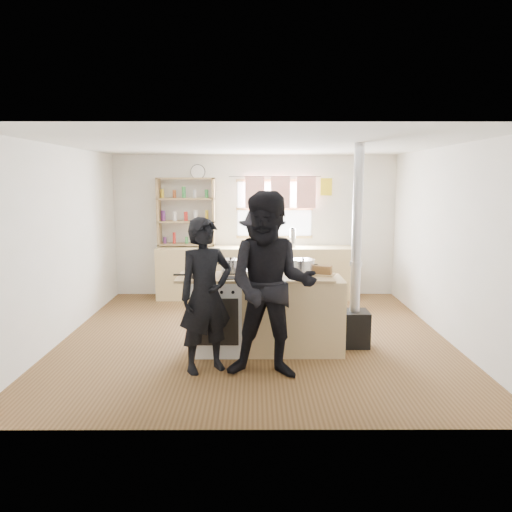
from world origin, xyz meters
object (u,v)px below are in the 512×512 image
Objects in this scene: person_near_left at (206,295)px; person_far at (262,269)px; stockpot_counter at (303,267)px; bread_board at (322,271)px; roast_tray at (256,272)px; cooking_island at (267,313)px; flue_heater at (355,294)px; person_near_right at (271,286)px; stockpot_stove at (231,266)px; skillet_greens at (201,275)px; thermos at (293,238)px.

person_far reaches higher than person_near_left.
stockpot_counter is 1.32m from person_near_left.
stockpot_counter is at bearing 2.04° from person_near_left.
bread_board is at bearing -4.44° from person_near_left.
bread_board is (0.79, -0.03, 0.02)m from roast_tray.
flue_heater reaches higher than cooking_island.
person_near_right is at bearing -115.41° from stockpot_counter.
stockpot_counter is (0.56, 0.02, 0.06)m from roast_tray.
cooking_island is at bearing 96.68° from person_far.
bread_board is at bearing -13.46° from stockpot_counter.
bread_board is at bearing 1.82° from cooking_island.
person_near_left is at bearing 70.93° from person_far.
stockpot_stove is at bearing 172.29° from stockpot_counter.
skillet_greens is at bearing -176.19° from bread_board.
cooking_island is 5.91× the size of bread_board.
flue_heater is at bearing 152.79° from person_far.
cooking_island is 1.18× the size of person_near_left.
bread_board is 1.04m from person_near_right.
thermos reaches higher than skillet_greens.
bread_board reaches higher than skillet_greens.
flue_heater reaches higher than person_far.
roast_tray is at bearing 106.67° from person_near_right.
thermos is 0.13× the size of flue_heater.
roast_tray is 1.27m from flue_heater.
roast_tray is 0.23× the size of person_far.
thermos is at bearing 76.66° from roast_tray.
stockpot_stove is 0.12× the size of person_near_right.
person_far is at bearing -106.43° from thermos.
flue_heater is (1.23, 0.13, -0.30)m from roast_tray.
person_near_right is at bearing -128.14° from bread_board.
person_near_right reaches higher than stockpot_counter.
stockpot_counter is at bearing -7.71° from stockpot_stove.
skillet_greens is at bearing -114.39° from thermos.
stockpot_counter is (0.88, -0.12, 0.01)m from stockpot_stove.
thermos is 2.68m from flue_heater.
thermos reaches higher than cooking_island.
cooking_island is 0.92m from skillet_greens.
skillet_greens is (-1.29, -2.84, -0.10)m from thermos.
thermos is 2.75m from stockpot_stove.
skillet_greens is 0.19× the size of person_far.
thermos is at bearing 40.44° from person_near_left.
flue_heater reaches higher than person_near_left.
person_far reaches higher than roast_tray.
flue_heater is at bearing -77.32° from thermos.
person_far is (0.63, 1.50, 0.01)m from person_near_left.
stockpot_counter is 0.76m from flue_heater.
skillet_greens reaches higher than cooking_island.
flue_heater reaches higher than roast_tray.
skillet_greens is 0.80× the size of roast_tray.
person_near_right reaches higher than skillet_greens.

